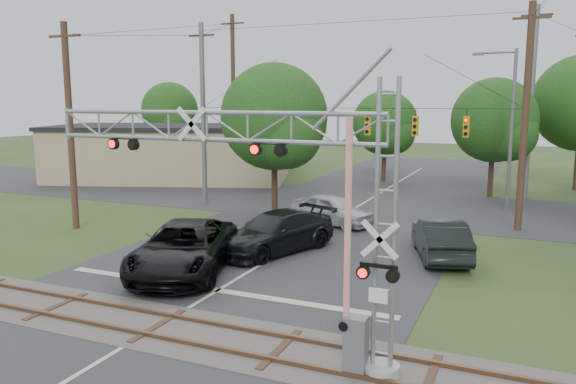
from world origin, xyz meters
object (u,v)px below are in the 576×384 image
at_px(pickup_black, 184,248).
at_px(traffic_signal_span, 361,119).
at_px(sedan_silver, 332,210).
at_px(crossing_gantry, 269,191).
at_px(car_dark, 276,232).
at_px(commercial_building, 172,152).
at_px(streetlight, 509,121).

bearing_deg(pickup_black, traffic_signal_span, 57.38).
xyz_separation_m(pickup_black, sedan_silver, (2.49, 10.47, -0.15)).
distance_m(crossing_gantry, pickup_black, 8.84).
xyz_separation_m(car_dark, commercial_building, (-18.02, 17.92, 1.42)).
distance_m(crossing_gantry, commercial_building, 35.34).
xyz_separation_m(crossing_gantry, pickup_black, (-6.19, 5.27, -3.45)).
height_order(pickup_black, commercial_building, commercial_building).
distance_m(crossing_gantry, traffic_signal_span, 18.64).
height_order(pickup_black, car_dark, pickup_black).
xyz_separation_m(car_dark, streetlight, (8.84, 14.70, 4.56)).
height_order(sedan_silver, streetlight, streetlight).
xyz_separation_m(pickup_black, commercial_building, (-16.02, 22.13, 1.34)).
bearing_deg(commercial_building, car_dark, -64.06).
xyz_separation_m(traffic_signal_span, commercial_building, (-19.25, 9.04, -3.36)).
xyz_separation_m(traffic_signal_span, pickup_black, (-3.23, -13.09, -4.70)).
bearing_deg(traffic_signal_span, crossing_gantry, -80.84).
distance_m(traffic_signal_span, commercial_building, 21.53).
xyz_separation_m(pickup_black, streetlight, (10.84, 18.90, 4.48)).
bearing_deg(sedan_silver, traffic_signal_span, 1.99).
bearing_deg(car_dark, sedan_silver, 106.17).
relative_size(traffic_signal_span, commercial_building, 0.88).
bearing_deg(car_dark, streetlight, 79.62).
relative_size(pickup_black, car_dark, 1.15).
xyz_separation_m(sedan_silver, commercial_building, (-18.51, 11.66, 1.48)).
relative_size(crossing_gantry, sedan_silver, 2.09).
distance_m(pickup_black, commercial_building, 27.35).
distance_m(crossing_gantry, car_dark, 10.95).
height_order(traffic_signal_span, sedan_silver, traffic_signal_span).
height_order(crossing_gantry, sedan_silver, crossing_gantry).
bearing_deg(commercial_building, crossing_gantry, -70.19).
relative_size(commercial_building, streetlight, 2.25).
distance_m(traffic_signal_span, pickup_black, 14.28).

